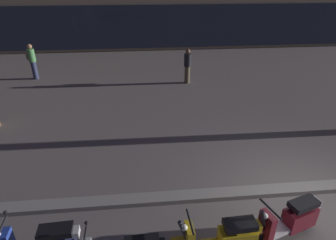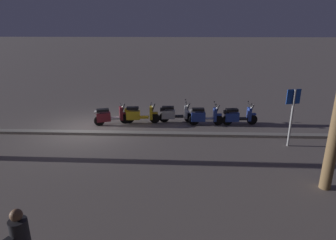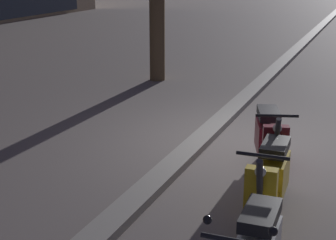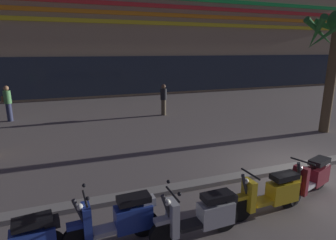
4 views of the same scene
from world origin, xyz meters
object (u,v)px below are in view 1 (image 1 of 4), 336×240
scooter_yellow_mid_centre (222,239)px  scooter_maroon_last_in_row (289,221)px  pedestrian_by_palm_tree (32,61)px  pedestrian_strolling_near_curb (188,65)px

scooter_yellow_mid_centre → scooter_maroon_last_in_row: same height
pedestrian_by_palm_tree → pedestrian_strolling_near_curb: bearing=-10.2°
pedestrian_strolling_near_curb → scooter_yellow_mid_centre: bearing=-95.3°
scooter_yellow_mid_centre → pedestrian_by_palm_tree: 12.92m
scooter_maroon_last_in_row → pedestrian_by_palm_tree: pedestrian_by_palm_tree is taller
scooter_yellow_mid_centre → scooter_maroon_last_in_row: bearing=11.9°
scooter_yellow_mid_centre → pedestrian_by_palm_tree: (-6.74, 11.01, 0.49)m
scooter_yellow_mid_centre → pedestrian_by_palm_tree: bearing=121.5°
pedestrian_strolling_near_curb → pedestrian_by_palm_tree: bearing=169.8°
scooter_maroon_last_in_row → scooter_yellow_mid_centre: bearing=-168.1°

